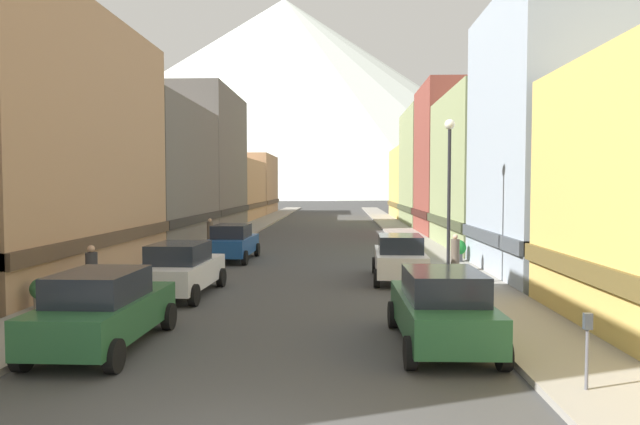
{
  "coord_description": "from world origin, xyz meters",
  "views": [
    {
      "loc": [
        1.51,
        -7.04,
        3.65
      ],
      "look_at": [
        0.28,
        26.16,
        2.08
      ],
      "focal_mm": 31.25,
      "sensor_mm": 36.0,
      "label": 1
    }
  ],
  "objects_px": {
    "pedestrian_1": "(92,274)",
    "pedestrian_0": "(210,233)",
    "car_left_1": "(181,269)",
    "car_right_1": "(400,257)",
    "car_right_0": "(442,308)",
    "streetlamp_right": "(449,177)",
    "car_left_0": "(103,309)",
    "car_left_2": "(232,242)",
    "potted_plant_0": "(41,292)",
    "pedestrian_2": "(455,254)",
    "parking_meter_near": "(587,340)",
    "potted_plant_1": "(459,249)"
  },
  "relations": [
    {
      "from": "car_left_1",
      "to": "parking_meter_near",
      "type": "distance_m",
      "value": 12.88
    },
    {
      "from": "parking_meter_near",
      "to": "pedestrian_1",
      "type": "height_order",
      "value": "pedestrian_1"
    },
    {
      "from": "parking_meter_near",
      "to": "potted_plant_1",
      "type": "bearing_deg",
      "value": 85.64
    },
    {
      "from": "potted_plant_1",
      "to": "pedestrian_2",
      "type": "relative_size",
      "value": 0.66
    },
    {
      "from": "car_left_0",
      "to": "pedestrian_2",
      "type": "relative_size",
      "value": 2.91
    },
    {
      "from": "parking_meter_near",
      "to": "pedestrian_2",
      "type": "height_order",
      "value": "pedestrian_2"
    },
    {
      "from": "car_right_0",
      "to": "pedestrian_2",
      "type": "xyz_separation_m",
      "value": [
        2.45,
        10.52,
        -0.06
      ]
    },
    {
      "from": "car_left_1",
      "to": "potted_plant_1",
      "type": "xyz_separation_m",
      "value": [
        10.8,
        7.75,
        -0.16
      ]
    },
    {
      "from": "car_right_0",
      "to": "potted_plant_0",
      "type": "xyz_separation_m",
      "value": [
        -10.8,
        2.83,
        -0.24
      ]
    },
    {
      "from": "potted_plant_0",
      "to": "pedestrian_0",
      "type": "relative_size",
      "value": 0.56
    },
    {
      "from": "car_left_1",
      "to": "potted_plant_1",
      "type": "bearing_deg",
      "value": 35.65
    },
    {
      "from": "car_right_0",
      "to": "streetlamp_right",
      "type": "height_order",
      "value": "streetlamp_right"
    },
    {
      "from": "pedestrian_0",
      "to": "pedestrian_2",
      "type": "xyz_separation_m",
      "value": [
        12.5,
        -9.63,
        -0.04
      ]
    },
    {
      "from": "car_left_0",
      "to": "potted_plant_1",
      "type": "relative_size",
      "value": 4.39
    },
    {
      "from": "car_right_0",
      "to": "car_left_0",
      "type": "bearing_deg",
      "value": -176.93
    },
    {
      "from": "car_right_0",
      "to": "streetlamp_right",
      "type": "xyz_separation_m",
      "value": [
        1.55,
        7.31,
        3.09
      ]
    },
    {
      "from": "car_left_0",
      "to": "potted_plant_0",
      "type": "relative_size",
      "value": 4.92
    },
    {
      "from": "potted_plant_0",
      "to": "pedestrian_1",
      "type": "relative_size",
      "value": 0.54
    },
    {
      "from": "potted_plant_0",
      "to": "parking_meter_near",
      "type": "bearing_deg",
      "value": -24.46
    },
    {
      "from": "parking_meter_near",
      "to": "potted_plant_1",
      "type": "xyz_separation_m",
      "value": [
        1.25,
        16.39,
        -0.27
      ]
    },
    {
      "from": "parking_meter_near",
      "to": "potted_plant_0",
      "type": "relative_size",
      "value": 1.48
    },
    {
      "from": "pedestrian_1",
      "to": "pedestrian_0",
      "type": "bearing_deg",
      "value": 90.0
    },
    {
      "from": "car_right_0",
      "to": "car_right_1",
      "type": "distance_m",
      "value": 8.93
    },
    {
      "from": "car_left_2",
      "to": "pedestrian_1",
      "type": "relative_size",
      "value": 2.66
    },
    {
      "from": "car_right_1",
      "to": "pedestrian_2",
      "type": "distance_m",
      "value": 2.92
    },
    {
      "from": "car_left_1",
      "to": "car_left_2",
      "type": "distance_m",
      "value": 8.82
    },
    {
      "from": "streetlamp_right",
      "to": "car_left_0",
      "type": "bearing_deg",
      "value": -139.86
    },
    {
      "from": "pedestrian_1",
      "to": "streetlamp_right",
      "type": "bearing_deg",
      "value": 14.08
    },
    {
      "from": "car_left_2",
      "to": "streetlamp_right",
      "type": "height_order",
      "value": "streetlamp_right"
    },
    {
      "from": "car_left_1",
      "to": "car_left_2",
      "type": "xyz_separation_m",
      "value": [
        0.0,
        8.82,
        0.0
      ]
    },
    {
      "from": "car_left_2",
      "to": "car_left_0",
      "type": "bearing_deg",
      "value": -90.0
    },
    {
      "from": "car_left_1",
      "to": "car_right_1",
      "type": "xyz_separation_m",
      "value": [
        7.6,
        3.26,
        0.0
      ]
    },
    {
      "from": "car_left_0",
      "to": "car_left_1",
      "type": "bearing_deg",
      "value": 90.01
    },
    {
      "from": "potted_plant_0",
      "to": "potted_plant_1",
      "type": "xyz_separation_m",
      "value": [
        14.0,
        10.59,
        0.09
      ]
    },
    {
      "from": "car_left_0",
      "to": "pedestrian_1",
      "type": "distance_m",
      "value": 5.39
    },
    {
      "from": "potted_plant_0",
      "to": "car_left_0",
      "type": "bearing_deg",
      "value": -45.38
    },
    {
      "from": "car_right_1",
      "to": "parking_meter_near",
      "type": "height_order",
      "value": "car_right_1"
    },
    {
      "from": "car_right_1",
      "to": "parking_meter_near",
      "type": "relative_size",
      "value": 3.36
    },
    {
      "from": "pedestrian_2",
      "to": "car_right_1",
      "type": "bearing_deg",
      "value": -147.08
    },
    {
      "from": "car_left_2",
      "to": "car_right_0",
      "type": "xyz_separation_m",
      "value": [
        7.6,
        -14.49,
        0.0
      ]
    },
    {
      "from": "potted_plant_0",
      "to": "potted_plant_1",
      "type": "height_order",
      "value": "potted_plant_1"
    },
    {
      "from": "car_left_0",
      "to": "potted_plant_1",
      "type": "bearing_deg",
      "value": 52.01
    },
    {
      "from": "car_right_1",
      "to": "car_left_1",
      "type": "bearing_deg",
      "value": -156.79
    },
    {
      "from": "car_left_2",
      "to": "pedestrian_0",
      "type": "xyz_separation_m",
      "value": [
        -2.45,
        5.65,
        -0.02
      ]
    },
    {
      "from": "car_right_1",
      "to": "potted_plant_0",
      "type": "distance_m",
      "value": 12.4
    },
    {
      "from": "car_left_1",
      "to": "pedestrian_1",
      "type": "distance_m",
      "value": 2.76
    },
    {
      "from": "car_right_1",
      "to": "parking_meter_near",
      "type": "bearing_deg",
      "value": -80.68
    },
    {
      "from": "pedestrian_1",
      "to": "pedestrian_2",
      "type": "bearing_deg",
      "value": 26.1
    },
    {
      "from": "car_right_0",
      "to": "pedestrian_1",
      "type": "distance_m",
      "value": 10.97
    },
    {
      "from": "car_right_1",
      "to": "streetlamp_right",
      "type": "xyz_separation_m",
      "value": [
        1.55,
        -1.63,
        3.09
      ]
    }
  ]
}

